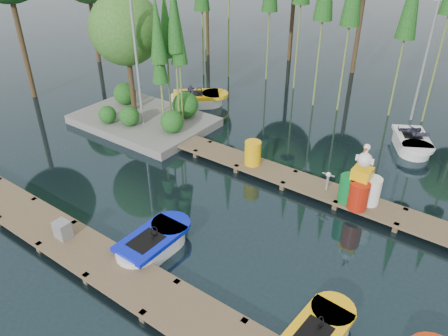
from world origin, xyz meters
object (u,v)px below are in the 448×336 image
Objects in this scene: boat_blue at (153,244)px; drum_cluster at (360,187)px; boat_yellow_far at (197,99)px; yellow_barrel at (253,153)px; island at (137,55)px; utility_cabinet at (62,230)px.

drum_cluster is at bearing 53.67° from boat_blue.
boat_yellow_far is 7.02m from yellow_barrel.
boat_yellow_far is (0.83, 3.04, -2.87)m from island.
island is 2.55× the size of boat_blue.
boat_yellow_far is at bearing 108.79° from utility_cabinet.
island is at bearing 175.05° from drum_cluster.
utility_cabinet is at bearing -133.27° from drum_cluster.
drum_cluster reaches higher than yellow_barrel.
island is 9.37m from utility_cabinet.
yellow_barrel is (6.69, -0.79, -2.41)m from island.
yellow_barrel is at bearing -53.69° from boat_yellow_far.
utility_cabinet is at bearing -91.74° from boat_yellow_far.
boat_blue is at bearing -126.84° from drum_cluster.
boat_blue is at bearing -88.37° from yellow_barrel.
drum_cluster is at bearing 46.73° from utility_cabinet.
boat_blue is (6.85, -6.42, -2.93)m from island.
island is 11.22m from drum_cluster.
utility_cabinet is at bearing -149.12° from boat_blue.
boat_blue is 5.65m from yellow_barrel.
drum_cluster is (6.44, 6.84, 0.37)m from utility_cabinet.
boat_blue is 4.81× the size of utility_cabinet.
boat_yellow_far is at bearing 158.49° from drum_cluster.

